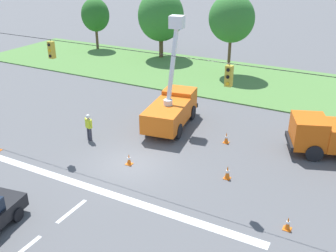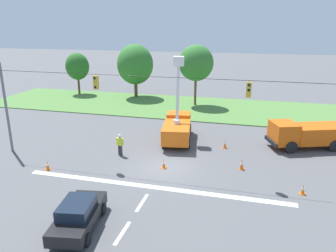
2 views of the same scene
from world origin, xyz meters
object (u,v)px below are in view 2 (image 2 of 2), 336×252
tree_west (135,64)px  traffic_cone_foreground_right (303,190)px  tree_far_west (77,66)px  utility_truck_support_near (307,134)px  sedan_black (78,215)px  traffic_cone_mid_right (225,144)px  traffic_cone_foreground_left (164,164)px  utility_truck_bucket_lift (177,126)px  tree_centre (196,63)px  road_worker (120,143)px  traffic_cone_lane_edge_a (47,165)px  traffic_cone_near_bucket (242,164)px

tree_west → traffic_cone_foreground_right: 30.72m
tree_far_west → utility_truck_support_near: 33.14m
sedan_black → tree_west: bearing=104.7°
tree_west → traffic_cone_mid_right: bearing=-50.0°
utility_truck_support_near → traffic_cone_mid_right: (-6.58, -1.84, -0.88)m
traffic_cone_mid_right → traffic_cone_foreground_left: bearing=-126.9°
traffic_cone_foreground_left → utility_truck_bucket_lift: bearing=93.7°
tree_far_west → utility_truck_support_near: tree_far_west is taller
utility_truck_bucket_lift → traffic_cone_foreground_right: size_ratio=11.49×
tree_centre → utility_truck_bucket_lift: tree_centre is taller
road_worker → tree_centre: bearing=81.2°
utility_truck_support_near → road_worker: utility_truck_support_near is taller
traffic_cone_foreground_right → traffic_cone_lane_edge_a: size_ratio=0.92×
utility_truck_support_near → traffic_cone_lane_edge_a: size_ratio=9.91×
utility_truck_bucket_lift → road_worker: (-3.60, -4.44, -0.38)m
tree_west → utility_truck_bucket_lift: tree_west is taller
utility_truck_bucket_lift → tree_far_west: bearing=139.4°
sedan_black → traffic_cone_lane_edge_a: 8.14m
tree_west → traffic_cone_foreground_left: 24.54m
tree_west → sedan_black: (7.91, -30.07, -3.85)m
traffic_cone_near_bucket → traffic_cone_lane_edge_a: traffic_cone_near_bucket is taller
tree_centre → road_worker: 18.66m
traffic_cone_lane_edge_a → traffic_cone_foreground_left: bearing=16.7°
traffic_cone_foreground_right → traffic_cone_mid_right: size_ratio=0.90×
traffic_cone_foreground_right → utility_truck_bucket_lift: bearing=142.5°
sedan_black → road_worker: 9.76m
utility_truck_support_near → tree_far_west: bearing=153.3°
tree_far_west → utility_truck_bucket_lift: size_ratio=0.83×
tree_far_west → road_worker: size_ratio=3.42×
tree_far_west → traffic_cone_lane_edge_a: bearing=-65.5°
traffic_cone_mid_right → sedan_black: bearing=-114.7°
tree_centre → traffic_cone_mid_right: size_ratio=10.72×
tree_far_west → traffic_cone_lane_edge_a: 26.91m
road_worker → traffic_cone_lane_edge_a: size_ratio=2.55×
traffic_cone_mid_right → tree_far_west: bearing=144.0°
sedan_black → traffic_cone_foreground_left: size_ratio=6.83×
tree_west → traffic_cone_near_bucket: (15.60, -20.72, -4.26)m
tree_far_west → traffic_cone_foreground_right: tree_far_west is taller
road_worker → traffic_cone_mid_right: size_ratio=2.50×
tree_far_west → traffic_cone_lane_edge_a: (11.05, -24.25, -3.76)m
tree_centre → traffic_cone_foreground_right: size_ratio=11.92×
road_worker → traffic_cone_near_bucket: (9.44, -0.25, -0.62)m
tree_west → utility_truck_support_near: tree_west is taller
utility_truck_bucket_lift → traffic_cone_near_bucket: 7.56m
tree_centre → sedan_black: bearing=-92.1°
utility_truck_bucket_lift → road_worker: size_ratio=4.14×
tree_centre → road_worker: tree_centre is taller
tree_west → utility_truck_support_near: bearing=-35.8°
tree_west → road_worker: bearing=-73.3°
traffic_cone_lane_edge_a → tree_far_west: bearing=114.5°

